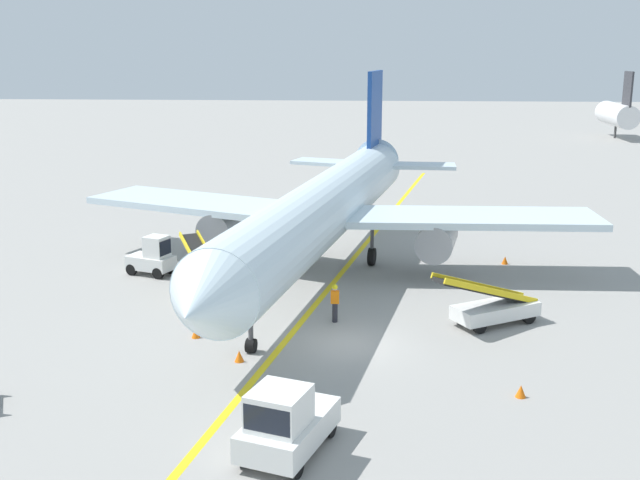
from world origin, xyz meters
TOP-DOWN VIEW (x-y plane):
  - ground_plane at (0.00, 0.00)m, footprint 300.00×300.00m
  - taxi_line_yellow at (-1.65, 5.00)m, footprint 15.11×78.67m
  - airliner at (-1.55, 10.68)m, footprint 28.12×35.18m
  - pushback_tug at (-1.56, -8.80)m, footprint 2.94×4.02m
  - baggage_tug_near_wing at (-10.54, 9.07)m, footprint 2.70×2.06m
  - belt_loader_forward_hold at (-6.97, 5.70)m, footprint 3.52×4.98m
  - belt_loader_aft_hold at (6.11, 2.69)m, footprint 4.94×3.63m
  - ground_crew_marshaller at (-0.69, 2.51)m, footprint 0.36×0.24m
  - safety_cone_nose_left at (-4.09, -2.10)m, footprint 0.36×0.36m
  - safety_cone_nose_right at (8.21, 12.41)m, footprint 0.36×0.36m
  - safety_cone_wingtip_left at (-6.29, 0.24)m, footprint 0.36×0.36m
  - safety_cone_wingtip_right at (5.99, -4.49)m, footprint 0.36×0.36m
  - distant_aircraft_far_left at (32.95, 75.76)m, footprint 3.00×10.10m

SIDE VIEW (x-z plane):
  - ground_plane at x=0.00m, z-range 0.00..0.00m
  - taxi_line_yellow at x=-1.65m, z-range 0.00..0.01m
  - safety_cone_nose_left at x=-4.09m, z-range 0.00..0.44m
  - safety_cone_nose_right at x=8.21m, z-range 0.00..0.44m
  - safety_cone_wingtip_left at x=-6.29m, z-range 0.00..0.44m
  - safety_cone_wingtip_right at x=5.99m, z-range 0.00..0.44m
  - belt_loader_forward_hold at x=-6.97m, z-range -0.52..2.07m
  - belt_loader_aft_hold at x=6.11m, z-range -0.52..2.07m
  - ground_crew_marshaller at x=-0.69m, z-range 0.06..1.76m
  - baggage_tug_near_wing at x=-10.54m, z-range -0.12..1.98m
  - pushback_tug at x=-1.56m, z-range -0.11..2.09m
  - distant_aircraft_far_left at x=32.95m, z-range -1.18..7.62m
  - airliner at x=-1.55m, z-range -1.63..8.47m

